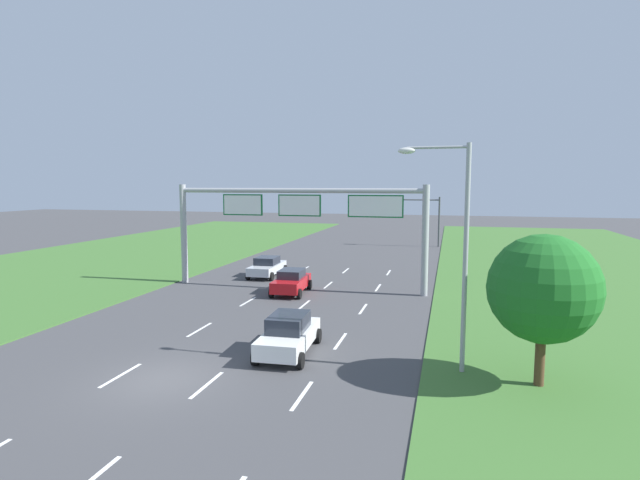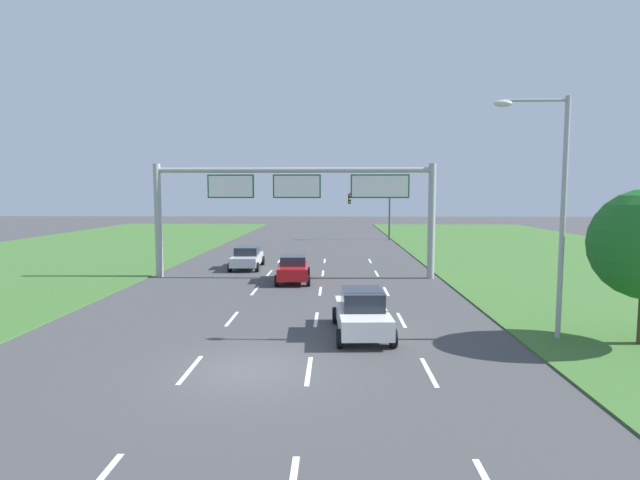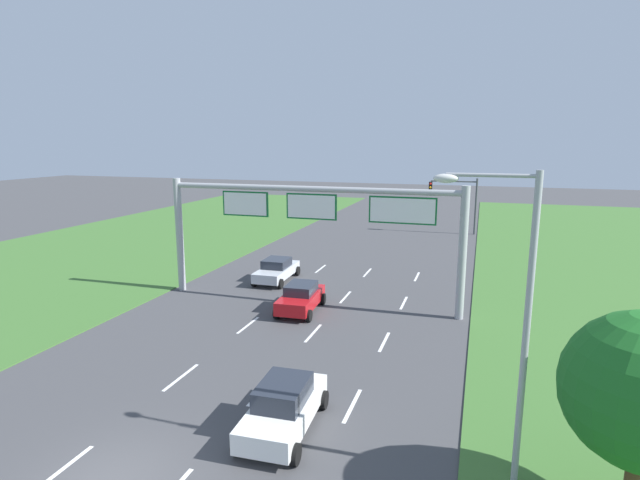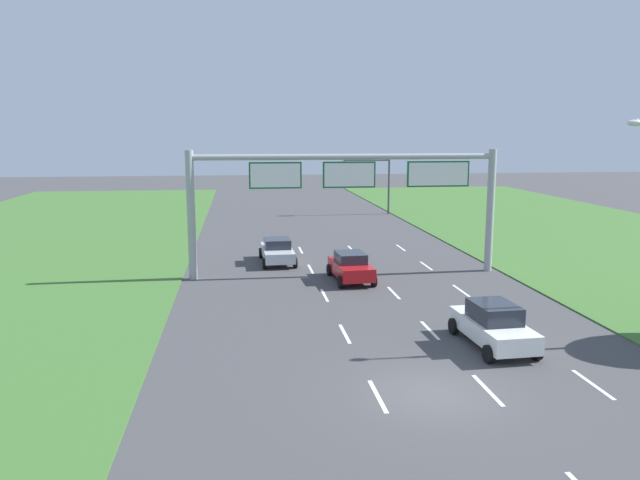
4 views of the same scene
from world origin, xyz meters
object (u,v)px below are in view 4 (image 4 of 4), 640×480
(car_lead_silver, at_px, (493,325))
(traffic_light_mast, at_px, (370,175))
(car_mid_lane, at_px, (351,267))
(sign_gantry, at_px, (350,187))
(car_near_red, at_px, (277,251))

(car_lead_silver, bearing_deg, traffic_light_mast, 82.44)
(car_mid_lane, bearing_deg, sign_gantry, 79.59)
(car_near_red, xyz_separation_m, car_lead_silver, (7.08, -16.20, 0.07))
(sign_gantry, bearing_deg, car_lead_silver, -75.30)
(car_mid_lane, xyz_separation_m, sign_gantry, (0.18, 1.45, 4.18))
(car_near_red, height_order, car_lead_silver, car_lead_silver)
(car_lead_silver, bearing_deg, car_near_red, 110.91)
(car_near_red, bearing_deg, sign_gantry, -46.32)
(sign_gantry, bearing_deg, car_near_red, 135.38)
(car_near_red, xyz_separation_m, car_mid_lane, (3.64, -5.22, 0.03))
(car_mid_lane, height_order, sign_gantry, sign_gantry)
(car_near_red, distance_m, traffic_light_mast, 24.37)
(car_near_red, height_order, sign_gantry, sign_gantry)
(car_near_red, relative_size, car_lead_silver, 1.02)
(sign_gantry, xyz_separation_m, traffic_light_mast, (6.50, 25.62, -1.09))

